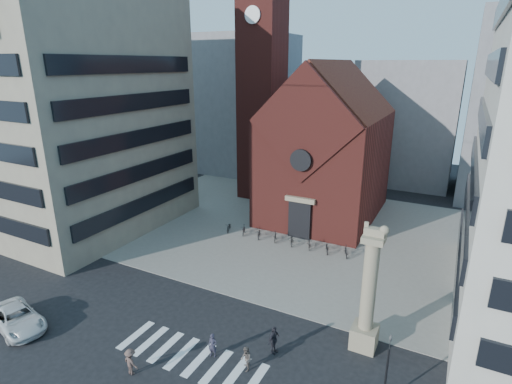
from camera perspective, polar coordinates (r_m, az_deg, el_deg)
ground at (r=29.66m, az=-6.63°, el=-18.67°), size 120.00×120.00×0.00m
piazza at (r=44.49m, az=7.16°, el=-5.51°), size 46.00×30.00×0.05m
zebra_crossing at (r=27.51m, az=-9.35°, el=-22.19°), size 10.20×3.20×0.01m
church at (r=47.57m, az=10.11°, el=5.98°), size 12.00×16.65×18.00m
campanile at (r=53.11m, az=0.89°, el=15.91°), size 5.50×5.50×31.20m
building_left at (r=48.13m, az=-24.93°, el=10.81°), size 18.00×20.00×26.00m
bg_block_left at (r=68.70m, az=-2.17°, el=12.41°), size 16.00×14.00×22.00m
bg_block_mid at (r=65.50m, az=20.68°, el=9.25°), size 14.00×12.00×18.00m
lion_column at (r=26.83m, az=15.69°, el=-14.70°), size 1.63×1.60×8.68m
traffic_light at (r=24.08m, az=18.21°, el=-22.72°), size 0.13×0.16×4.30m
white_car at (r=33.50m, az=-31.00°, el=-15.20°), size 5.74×3.60×1.48m
pedestrian_0 at (r=26.88m, az=-6.21°, el=-20.95°), size 0.63×0.46×1.60m
pedestrian_1 at (r=25.85m, az=-1.44°, el=-22.74°), size 0.93×0.97×1.57m
pedestrian_2 at (r=26.94m, az=2.53°, el=-20.36°), size 0.65×1.17×1.88m
pedestrian_3 at (r=26.62m, az=-17.45°, el=-22.12°), size 1.17×0.78×1.69m
scooter_0 at (r=43.92m, az=-3.89°, el=-5.02°), size 1.23×1.88×0.93m
scooter_1 at (r=43.04m, az=-1.76°, el=-5.41°), size 1.09×1.78×1.04m
scooter_2 at (r=42.25m, az=0.45°, el=-5.94°), size 1.23×1.88×0.93m
scooter_3 at (r=41.50m, az=2.75°, el=-6.35°), size 1.09×1.78×1.04m
scooter_4 at (r=40.85m, az=5.14°, el=-6.89°), size 1.23×1.88×0.93m
scooter_5 at (r=40.24m, az=7.60°, el=-7.31°), size 1.09×1.78×1.04m
scooter_6 at (r=39.75m, az=10.14°, el=-7.85°), size 1.23×1.88×0.93m
scooter_7 at (r=39.30m, az=12.75°, el=-8.26°), size 1.09×1.78×1.04m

